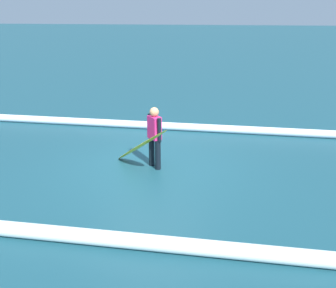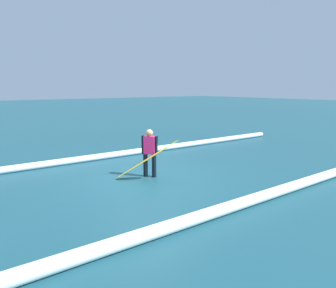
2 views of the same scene
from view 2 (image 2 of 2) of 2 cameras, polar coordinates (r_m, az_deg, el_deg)
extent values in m
plane|color=#194754|center=(9.13, -4.35, -6.55)|extent=(127.37, 127.37, 0.00)
cylinder|color=black|center=(9.05, -2.75, -4.25)|extent=(0.14, 0.14, 0.74)
cylinder|color=black|center=(9.12, -4.46, -4.14)|extent=(0.14, 0.14, 0.74)
cube|color=#D82672|center=(8.94, -3.66, -0.21)|extent=(0.37, 0.39, 0.55)
sphere|color=tan|center=(8.87, -3.69, 2.20)|extent=(0.22, 0.22, 0.22)
cylinder|color=black|center=(8.88, -2.32, -0.26)|extent=(0.09, 0.13, 0.58)
cylinder|color=black|center=(9.00, -4.98, -0.15)|extent=(0.09, 0.10, 0.58)
ellipsoid|color=yellow|center=(8.65, -4.33, -3.15)|extent=(1.59, 1.57, 1.31)
ellipsoid|color=red|center=(8.65, -4.33, -3.12)|extent=(1.20, 1.18, 1.05)
cylinder|color=white|center=(10.94, -24.78, -3.91)|extent=(24.06, 1.51, 0.24)
cylinder|color=white|center=(6.87, 13.13, -11.68)|extent=(25.82, 1.57, 0.27)
camera|label=1|loc=(6.37, 66.59, 13.92)|focal=41.33mm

